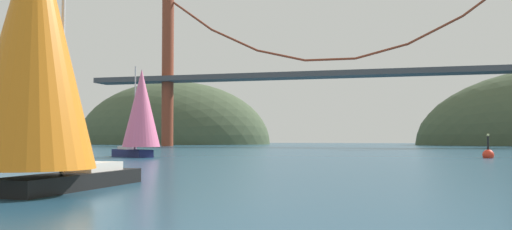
{
  "coord_description": "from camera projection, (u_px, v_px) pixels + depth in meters",
  "views": [
    {
      "loc": [
        16.16,
        -25.73,
        2.02
      ],
      "look_at": [
        0.0,
        33.44,
        4.52
      ],
      "focal_mm": 38.88,
      "sensor_mm": 36.0,
      "label": 1
    }
  ],
  "objects": [
    {
      "name": "sailboat_orange_sail",
      "position": [
        36.0,
        48.0,
        19.82
      ],
      "size": [
        4.46,
        8.59,
        10.37
      ],
      "color": "black",
      "rests_on": "ground_plane"
    },
    {
      "name": "headland_left",
      "position": [
        172.0,
        144.0,
        173.58
      ],
      "size": [
        62.22,
        44.0,
        39.21
      ],
      "primitive_type": "ellipsoid",
      "color": "#425138",
      "rests_on": "ground_plane"
    },
    {
      "name": "ground_plane",
      "position": [
        88.0,
        176.0,
        28.97
      ],
      "size": [
        360.0,
        360.0,
        0.0
      ],
      "primitive_type": "plane",
      "color": "navy"
    },
    {
      "name": "channel_buoy",
      "position": [
        488.0,
        154.0,
        54.44
      ],
      "size": [
        1.1,
        1.1,
        2.64
      ],
      "color": "red",
      "rests_on": "ground_plane"
    },
    {
      "name": "suspension_bridge",
      "position": [
        330.0,
        71.0,
        121.22
      ],
      "size": [
        113.14,
        6.0,
        35.39
      ],
      "color": "brown",
      "rests_on": "ground_plane"
    },
    {
      "name": "sailboat_pink_spinnaker",
      "position": [
        141.0,
        111.0,
        56.7
      ],
      "size": [
        7.47,
        6.45,
        9.49
      ],
      "color": "#191E4C",
      "rests_on": "ground_plane"
    }
  ]
}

